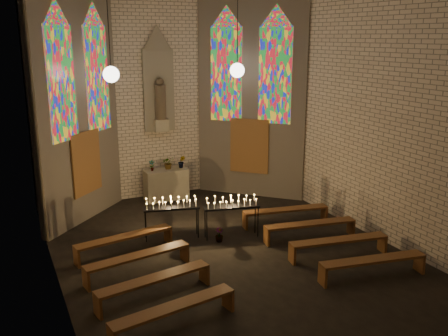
{
  "coord_description": "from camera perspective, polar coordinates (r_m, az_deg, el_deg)",
  "views": [
    {
      "loc": [
        -4.94,
        -9.51,
        5.21
      ],
      "look_at": [
        0.09,
        1.18,
        2.07
      ],
      "focal_mm": 40.0,
      "sensor_mm": 36.0,
      "label": 1
    }
  ],
  "objects": [
    {
      "name": "flower_vase_center",
      "position": [
        16.32,
        -6.37,
        0.61
      ],
      "size": [
        0.42,
        0.38,
        0.42
      ],
      "primitive_type": "imported",
      "rotation": [
        0.0,
        0.0,
        -0.14
      ],
      "color": "#4C723F",
      "rests_on": "altar"
    },
    {
      "name": "votive_stand_right",
      "position": [
        13.14,
        0.88,
        -4.12
      ],
      "size": [
        1.51,
        0.66,
        1.08
      ],
      "rotation": [
        0.0,
        0.0,
        -0.22
      ],
      "color": "black",
      "rests_on": "ground"
    },
    {
      "name": "flower_vase_left",
      "position": [
        16.16,
        -8.24,
        0.28
      ],
      "size": [
        0.22,
        0.19,
        0.35
      ],
      "primitive_type": "imported",
      "rotation": [
        0.0,
        0.0,
        -0.38
      ],
      "color": "#4C723F",
      "rests_on": "altar"
    },
    {
      "name": "pew_right_0",
      "position": [
        14.28,
        7.07,
        -4.97
      ],
      "size": [
        2.49,
        0.76,
        0.47
      ],
      "rotation": [
        0.0,
        0.0,
        -0.17
      ],
      "color": "brown",
      "rests_on": "ground"
    },
    {
      "name": "votive_stand_left",
      "position": [
        13.15,
        -6.05,
        -4.23
      ],
      "size": [
        1.5,
        0.67,
        1.07
      ],
      "rotation": [
        0.0,
        0.0,
        -0.23
      ],
      "color": "black",
      "rests_on": "ground"
    },
    {
      "name": "pew_left_0",
      "position": [
        12.58,
        -11.3,
        -7.97
      ],
      "size": [
        2.49,
        0.76,
        0.47
      ],
      "rotation": [
        0.0,
        0.0,
        0.17
      ],
      "color": "brown",
      "rests_on": "ground"
    },
    {
      "name": "pew_right_2",
      "position": [
        12.47,
        12.98,
        -8.28
      ],
      "size": [
        2.49,
        0.76,
        0.47
      ],
      "rotation": [
        0.0,
        0.0,
        -0.17
      ],
      "color": "brown",
      "rests_on": "ground"
    },
    {
      "name": "pew_right_3",
      "position": [
        11.64,
        16.66,
        -10.26
      ],
      "size": [
        2.49,
        0.76,
        0.47
      ],
      "rotation": [
        0.0,
        0.0,
        -0.17
      ],
      "color": "brown",
      "rests_on": "ground"
    },
    {
      "name": "altar",
      "position": [
        16.44,
        -6.63,
        -1.86
      ],
      "size": [
        1.4,
        0.6,
        1.0
      ],
      "primitive_type": "cube",
      "color": "#B9B397",
      "rests_on": "ground"
    },
    {
      "name": "aisle_flower_pot",
      "position": [
        13.11,
        -0.56,
        -7.63
      ],
      "size": [
        0.25,
        0.25,
        0.38
      ],
      "primitive_type": "imported",
      "rotation": [
        0.0,
        0.0,
        0.23
      ],
      "color": "#4C723F",
      "rests_on": "ground"
    },
    {
      "name": "room",
      "position": [
        13.87,
        -4.23,
        8.67
      ],
      "size": [
        8.22,
        12.43,
        7.0
      ],
      "color": "beige",
      "rests_on": "ground"
    },
    {
      "name": "pew_left_1",
      "position": [
        11.51,
        -9.81,
        -10.12
      ],
      "size": [
        2.49,
        0.76,
        0.47
      ],
      "rotation": [
        0.0,
        0.0,
        0.17
      ],
      "color": "brown",
      "rests_on": "ground"
    },
    {
      "name": "flower_vase_right",
      "position": [
        16.41,
        -4.87,
        0.73
      ],
      "size": [
        0.28,
        0.25,
        0.42
      ],
      "primitive_type": "imported",
      "rotation": [
        0.0,
        0.0,
        -0.35
      ],
      "color": "#4C723F",
      "rests_on": "altar"
    },
    {
      "name": "floor",
      "position": [
        11.91,
        2.08,
        -11.05
      ],
      "size": [
        12.0,
        12.0,
        0.0
      ],
      "primitive_type": "plane",
      "color": "black",
      "rests_on": "ground"
    },
    {
      "name": "pew_left_3",
      "position": [
        9.47,
        -5.72,
        -15.81
      ],
      "size": [
        2.49,
        0.76,
        0.47
      ],
      "rotation": [
        0.0,
        0.0,
        0.17
      ],
      "color": "brown",
      "rests_on": "ground"
    },
    {
      "name": "pew_left_2",
      "position": [
        10.47,
        -7.99,
        -12.7
      ],
      "size": [
        2.49,
        0.76,
        0.47
      ],
      "rotation": [
        0.0,
        0.0,
        0.17
      ],
      "color": "brown",
      "rests_on": "ground"
    },
    {
      "name": "pew_right_1",
      "position": [
        13.35,
        9.81,
        -6.52
      ],
      "size": [
        2.49,
        0.76,
        0.47
      ],
      "rotation": [
        0.0,
        0.0,
        -0.17
      ],
      "color": "brown",
      "rests_on": "ground"
    }
  ]
}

